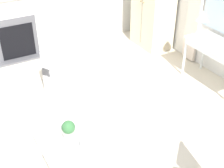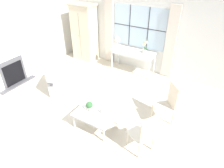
{
  "view_description": "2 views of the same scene",
  "coord_description": "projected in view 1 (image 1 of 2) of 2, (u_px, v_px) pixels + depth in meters",
  "views": [
    {
      "loc": [
        3.06,
        -1.23,
        3.03
      ],
      "look_at": [
        0.23,
        0.37,
        0.95
      ],
      "focal_mm": 50.0,
      "sensor_mm": 36.0,
      "label": 1
    },
    {
      "loc": [
        2.65,
        -3.15,
        3.54
      ],
      "look_at": [
        0.46,
        0.5,
        0.78
      ],
      "focal_mm": 32.0,
      "sensor_mm": 36.0,
      "label": 2
    }
  ],
  "objects": [
    {
      "name": "coffee_table",
      "position": [
        74.0,
        149.0,
        3.7
      ],
      "size": [
        0.95,
        0.72,
        0.43
      ],
      "color": "silver",
      "rests_on": "ground_plane"
    },
    {
      "name": "armchair_upholstered",
      "position": [
        76.0,
        76.0,
        5.35
      ],
      "size": [
        1.12,
        1.13,
        0.81
      ],
      "color": "#B2B2B7",
      "rests_on": "ground_plane"
    },
    {
      "name": "pillar_candle",
      "position": [
        84.0,
        147.0,
        3.57
      ],
      "size": [
        0.11,
        0.11,
        0.16
      ],
      "color": "silver",
      "rests_on": "coffee_table"
    },
    {
      "name": "table_lamp",
      "position": [
        202.0,
        17.0,
        5.29
      ],
      "size": [
        0.23,
        0.23,
        0.47
      ],
      "color": "silver",
      "rests_on": "console_table"
    },
    {
      "name": "ground_plane",
      "position": [
        81.0,
        140.0,
        4.38
      ],
      "size": [
        14.0,
        14.0,
        0.0
      ],
      "primitive_type": "plane",
      "color": "beige"
    },
    {
      "name": "fireplace",
      "position": [
        13.0,
        23.0,
        6.08
      ],
      "size": [
        0.34,
        1.47,
        2.26
      ],
      "color": "#515156",
      "rests_on": "ground_plane"
    },
    {
      "name": "potted_plant_small",
      "position": [
        69.0,
        129.0,
        3.76
      ],
      "size": [
        0.16,
        0.16,
        0.22
      ],
      "color": "#BCB7AD",
      "rests_on": "coffee_table"
    }
  ]
}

